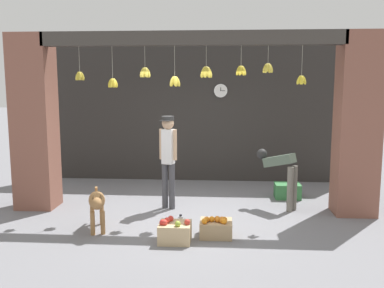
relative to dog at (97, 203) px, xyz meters
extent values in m
plane|color=slate|center=(1.41, 0.88, -0.45)|extent=(60.00, 60.00, 0.00)
cube|color=#2D2B28|center=(1.41, 3.61, 1.14)|extent=(7.06, 0.12, 3.17)
cube|color=brown|center=(-1.48, 1.18, 1.14)|extent=(0.70, 0.60, 3.17)
cube|color=brown|center=(4.29, 1.18, 1.14)|extent=(0.70, 0.60, 3.17)
cube|color=#3D3833|center=(1.41, 1.00, 2.60)|extent=(5.16, 0.24, 0.24)
cylinder|color=#B2AD99|center=(-0.53, 0.98, 2.27)|extent=(0.01, 0.01, 0.43)
ellipsoid|color=gold|center=(-0.49, 0.98, 1.98)|extent=(0.11, 0.06, 0.17)
ellipsoid|color=gold|center=(-0.51, 1.02, 1.98)|extent=(0.08, 0.11, 0.17)
ellipsoid|color=gold|center=(-0.56, 1.00, 1.98)|extent=(0.10, 0.09, 0.18)
ellipsoid|color=gold|center=(-0.56, 0.95, 1.98)|extent=(0.10, 0.09, 0.18)
ellipsoid|color=gold|center=(-0.51, 0.94, 1.98)|extent=(0.08, 0.11, 0.17)
cylinder|color=#B2AD99|center=(0.04, 1.03, 2.21)|extent=(0.01, 0.01, 0.55)
ellipsoid|color=yellow|center=(0.08, 1.03, 1.86)|extent=(0.12, 0.06, 0.18)
ellipsoid|color=yellow|center=(0.07, 1.07, 1.86)|extent=(0.10, 0.11, 0.19)
ellipsoid|color=yellow|center=(0.03, 1.08, 1.86)|extent=(0.08, 0.12, 0.18)
ellipsoid|color=yellow|center=(0.00, 1.05, 1.86)|extent=(0.11, 0.09, 0.19)
ellipsoid|color=yellow|center=(0.00, 1.01, 1.86)|extent=(0.11, 0.09, 0.19)
ellipsoid|color=yellow|center=(0.03, 0.99, 1.86)|extent=(0.08, 0.12, 0.18)
ellipsoid|color=yellow|center=(0.07, 1.00, 1.86)|extent=(0.10, 0.11, 0.19)
cylinder|color=#B2AD99|center=(0.61, 1.02, 2.30)|extent=(0.01, 0.01, 0.36)
ellipsoid|color=yellow|center=(0.66, 1.02, 2.04)|extent=(0.13, 0.07, 0.19)
ellipsoid|color=yellow|center=(0.64, 1.06, 2.04)|extent=(0.10, 0.12, 0.20)
ellipsoid|color=yellow|center=(0.59, 1.06, 2.04)|extent=(0.10, 0.12, 0.20)
ellipsoid|color=yellow|center=(0.56, 1.02, 2.04)|extent=(0.13, 0.07, 0.19)
ellipsoid|color=yellow|center=(0.59, 0.98, 2.04)|extent=(0.10, 0.12, 0.20)
ellipsoid|color=yellow|center=(0.64, 0.98, 2.04)|extent=(0.10, 0.12, 0.20)
cylinder|color=#B2AD99|center=(1.13, 0.96, 2.23)|extent=(0.01, 0.01, 0.52)
ellipsoid|color=gold|center=(1.18, 0.96, 1.88)|extent=(0.13, 0.07, 0.20)
ellipsoid|color=gold|center=(1.15, 1.00, 1.88)|extent=(0.09, 0.13, 0.20)
ellipsoid|color=gold|center=(1.09, 0.98, 1.88)|extent=(0.12, 0.11, 0.21)
ellipsoid|color=gold|center=(1.09, 0.93, 1.88)|extent=(0.12, 0.11, 0.21)
ellipsoid|color=gold|center=(1.15, 0.91, 1.88)|extent=(0.09, 0.13, 0.20)
cylinder|color=#B2AD99|center=(1.67, 1.00, 2.31)|extent=(0.01, 0.01, 0.35)
ellipsoid|color=gold|center=(1.72, 1.00, 2.04)|extent=(0.14, 0.08, 0.21)
ellipsoid|color=gold|center=(1.70, 1.04, 2.04)|extent=(0.12, 0.13, 0.22)
ellipsoid|color=gold|center=(1.66, 1.05, 2.04)|extent=(0.09, 0.14, 0.22)
ellipsoid|color=gold|center=(1.62, 1.02, 2.04)|extent=(0.14, 0.10, 0.22)
ellipsoid|color=gold|center=(1.62, 0.97, 2.04)|extent=(0.14, 0.10, 0.22)
ellipsoid|color=gold|center=(1.66, 0.94, 2.04)|extent=(0.09, 0.14, 0.22)
ellipsoid|color=gold|center=(1.70, 0.95, 2.04)|extent=(0.12, 0.13, 0.22)
cylinder|color=#B2AD99|center=(2.26, 1.01, 2.32)|extent=(0.01, 0.01, 0.34)
ellipsoid|color=yellow|center=(2.30, 1.01, 2.07)|extent=(0.12, 0.07, 0.19)
ellipsoid|color=yellow|center=(2.29, 1.04, 2.07)|extent=(0.10, 0.11, 0.19)
ellipsoid|color=yellow|center=(2.25, 1.05, 2.07)|extent=(0.08, 0.12, 0.19)
ellipsoid|color=yellow|center=(2.22, 1.03, 2.07)|extent=(0.12, 0.09, 0.19)
ellipsoid|color=yellow|center=(2.22, 0.99, 2.07)|extent=(0.12, 0.09, 0.19)
ellipsoid|color=yellow|center=(2.25, 0.96, 2.07)|extent=(0.08, 0.12, 0.19)
ellipsoid|color=yellow|center=(2.29, 0.97, 2.07)|extent=(0.10, 0.11, 0.19)
cylinder|color=#B2AD99|center=(2.71, 1.05, 2.34)|extent=(0.01, 0.01, 0.30)
ellipsoid|color=yellow|center=(2.76, 1.05, 2.11)|extent=(0.12, 0.06, 0.18)
ellipsoid|color=yellow|center=(2.74, 1.09, 2.11)|extent=(0.09, 0.11, 0.19)
ellipsoid|color=yellow|center=(2.69, 1.09, 2.11)|extent=(0.09, 0.11, 0.19)
ellipsoid|color=yellow|center=(2.67, 1.05, 2.11)|extent=(0.12, 0.06, 0.18)
ellipsoid|color=yellow|center=(2.69, 1.01, 2.11)|extent=(0.09, 0.11, 0.19)
ellipsoid|color=yellow|center=(2.74, 1.01, 2.11)|extent=(0.09, 0.11, 0.19)
cylinder|color=#B2AD99|center=(3.26, 0.96, 2.23)|extent=(0.01, 0.01, 0.51)
ellipsoid|color=yellow|center=(3.31, 0.96, 1.91)|extent=(0.11, 0.06, 0.17)
ellipsoid|color=yellow|center=(3.26, 1.00, 1.91)|extent=(0.06, 0.11, 0.17)
ellipsoid|color=yellow|center=(3.22, 0.96, 1.91)|extent=(0.11, 0.06, 0.17)
ellipsoid|color=yellow|center=(3.26, 0.91, 1.91)|extent=(0.06, 0.11, 0.17)
ellipsoid|color=#9E7042|center=(-0.01, 0.04, 0.03)|extent=(0.43, 0.68, 0.25)
cylinder|color=#9E7042|center=(0.13, -0.17, -0.27)|extent=(0.07, 0.07, 0.36)
cylinder|color=#9E7042|center=(-0.01, -0.21, -0.27)|extent=(0.07, 0.07, 0.36)
cylinder|color=#9E7042|center=(-0.01, 0.29, -0.27)|extent=(0.07, 0.07, 0.36)
cylinder|color=#9E7042|center=(-0.16, 0.25, -0.27)|extent=(0.07, 0.07, 0.36)
ellipsoid|color=#9E7042|center=(0.09, -0.29, 0.09)|extent=(0.23, 0.27, 0.17)
cone|color=brown|center=(0.14, -0.28, 0.18)|extent=(0.06, 0.06, 0.07)
cone|color=brown|center=(0.05, -0.31, 0.18)|extent=(0.06, 0.06, 0.07)
cylinder|color=#9E7042|center=(-0.12, 0.37, 0.06)|extent=(0.10, 0.20, 0.26)
cylinder|color=#424247|center=(1.04, 1.23, -0.03)|extent=(0.11, 0.11, 0.84)
cylinder|color=#424247|center=(0.90, 1.27, -0.03)|extent=(0.11, 0.11, 0.84)
cube|color=white|center=(0.97, 1.25, 0.71)|extent=(0.24, 0.22, 0.63)
cylinder|color=tan|center=(1.11, 1.21, 0.75)|extent=(0.06, 0.06, 0.56)
cylinder|color=tan|center=(0.84, 1.29, 0.75)|extent=(0.06, 0.06, 0.56)
sphere|color=tan|center=(0.97, 1.25, 1.14)|extent=(0.22, 0.22, 0.22)
cylinder|color=#2D2D2D|center=(0.97, 1.25, 1.23)|extent=(0.22, 0.22, 0.08)
cube|color=#2D2D2D|center=(0.94, 1.15, 1.20)|extent=(0.21, 0.17, 0.01)
cylinder|color=#6B665B|center=(3.18, 1.21, -0.04)|extent=(0.11, 0.11, 0.82)
cylinder|color=#6B665B|center=(3.27, 1.31, -0.04)|extent=(0.11, 0.11, 0.82)
cube|color=#4C5B4C|center=(3.00, 1.44, 0.45)|extent=(0.61, 0.55, 0.31)
sphere|color=black|center=(2.71, 1.67, 0.52)|extent=(0.20, 0.20, 0.20)
cube|color=tan|center=(1.87, -0.14, -0.33)|extent=(0.48, 0.41, 0.24)
sphere|color=orange|center=(1.89, -0.15, -0.17)|extent=(0.09, 0.09, 0.09)
sphere|color=orange|center=(1.99, -0.26, -0.17)|extent=(0.09, 0.09, 0.09)
sphere|color=orange|center=(1.97, -0.23, -0.17)|extent=(0.09, 0.09, 0.09)
sphere|color=orange|center=(1.90, -0.19, -0.17)|extent=(0.09, 0.09, 0.09)
sphere|color=orange|center=(2.00, -0.18, -0.17)|extent=(0.09, 0.09, 0.09)
sphere|color=orange|center=(1.73, -0.19, -0.17)|extent=(0.09, 0.09, 0.09)
sphere|color=orange|center=(1.81, -0.17, -0.17)|extent=(0.09, 0.09, 0.09)
sphere|color=orange|center=(1.70, -0.27, -0.17)|extent=(0.09, 0.09, 0.09)
sphere|color=orange|center=(1.96, -0.17, -0.17)|extent=(0.09, 0.09, 0.09)
cube|color=tan|center=(1.28, -0.40, -0.31)|extent=(0.46, 0.42, 0.28)
sphere|color=red|center=(1.20, -0.30, -0.13)|extent=(0.09, 0.09, 0.09)
sphere|color=#99B238|center=(1.33, -0.53, -0.13)|extent=(0.09, 0.09, 0.09)
sphere|color=red|center=(1.46, -0.45, -0.13)|extent=(0.09, 0.09, 0.09)
sphere|color=red|center=(1.10, -0.49, -0.13)|extent=(0.09, 0.09, 0.09)
sphere|color=red|center=(1.13, -0.49, -0.13)|extent=(0.09, 0.09, 0.09)
sphere|color=red|center=(1.16, -0.39, -0.13)|extent=(0.09, 0.09, 0.09)
cube|color=#387A42|center=(3.28, 2.12, -0.30)|extent=(0.50, 0.40, 0.30)
cylinder|color=silver|center=(1.31, 0.06, -0.33)|extent=(0.08, 0.08, 0.24)
cylinder|color=black|center=(1.31, 0.06, -0.20)|extent=(0.04, 0.04, 0.03)
cylinder|color=black|center=(1.91, 3.55, 1.67)|extent=(0.33, 0.01, 0.33)
cylinder|color=white|center=(1.91, 3.53, 1.67)|extent=(0.31, 0.02, 0.31)
cube|color=black|center=(1.91, 3.52, 1.71)|extent=(0.01, 0.01, 0.09)
cube|color=black|center=(1.95, 3.52, 1.67)|extent=(0.12, 0.01, 0.01)
camera|label=1|loc=(1.95, -6.37, 1.89)|focal=40.00mm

